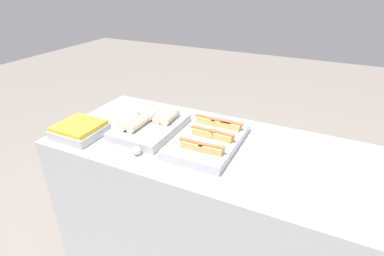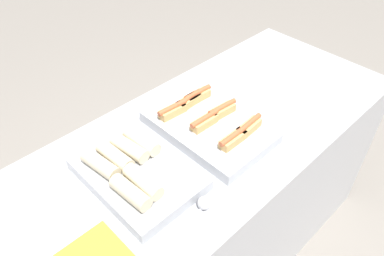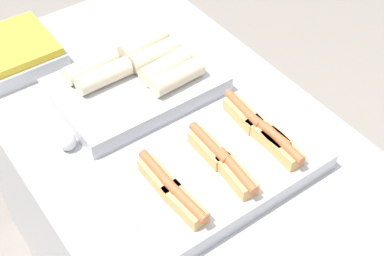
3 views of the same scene
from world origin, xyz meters
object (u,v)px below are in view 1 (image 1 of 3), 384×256
(tray_wraps, at_px, (150,124))
(tray_side_front, at_px, (80,130))
(tray_hotdogs, at_px, (209,139))
(serving_spoon_near, at_px, (134,151))

(tray_wraps, bearing_deg, tray_side_front, -144.73)
(tray_wraps, bearing_deg, tray_hotdogs, -0.72)
(tray_hotdogs, relative_size, tray_wraps, 1.13)
(tray_wraps, height_order, serving_spoon_near, tray_wraps)
(tray_hotdogs, bearing_deg, tray_side_front, -162.17)
(tray_hotdogs, height_order, tray_wraps, tray_wraps)
(tray_wraps, relative_size, tray_side_front, 1.76)
(tray_wraps, xyz_separation_m, serving_spoon_near, (0.07, -0.27, -0.02))
(tray_hotdogs, distance_m, serving_spoon_near, 0.41)
(tray_side_front, bearing_deg, tray_hotdogs, 17.83)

